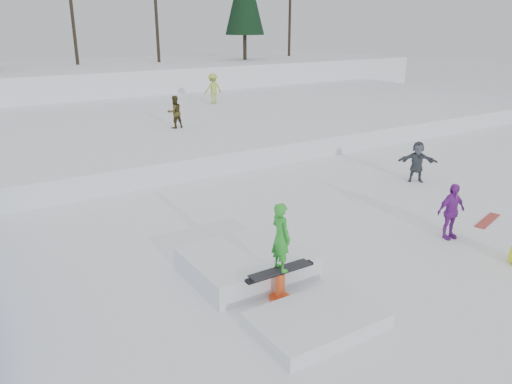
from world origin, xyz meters
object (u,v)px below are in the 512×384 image
walker_ygreen (213,89)px  spectator_dark (417,162)px  jib_rail_feature (264,275)px  walker_olive (175,112)px  spectator_purple (451,211)px

walker_ygreen → spectator_dark: size_ratio=1.20×
spectator_dark → jib_rail_feature: size_ratio=0.33×
spectator_dark → jib_rail_feature: bearing=-116.4°
walker_olive → spectator_purple: 13.71m
spectator_purple → walker_ygreen: bearing=89.0°
walker_olive → jib_rail_feature: walker_olive is taller
spectator_purple → spectator_dark: 4.97m
walker_ygreen → spectator_purple: walker_ygreen is taller
walker_ygreen → jib_rail_feature: (-8.62, -18.58, -1.37)m
walker_olive → walker_ygreen: size_ratio=0.84×
spectator_dark → jib_rail_feature: jib_rail_feature is taller
walker_olive → walker_ygreen: bearing=-137.9°
walker_olive → spectator_dark: size_ratio=1.01×
walker_olive → jib_rail_feature: size_ratio=0.33×
spectator_purple → jib_rail_feature: 5.57m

